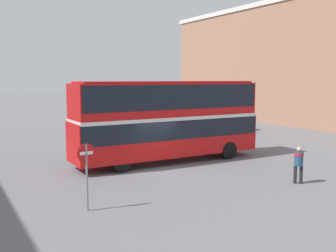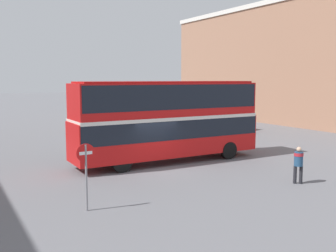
{
  "view_description": "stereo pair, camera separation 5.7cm",
  "coord_description": "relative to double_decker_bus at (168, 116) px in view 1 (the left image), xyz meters",
  "views": [
    {
      "loc": [
        -9.84,
        -18.17,
        4.84
      ],
      "look_at": [
        1.42,
        1.38,
        2.11
      ],
      "focal_mm": 42.0,
      "sensor_mm": 36.0,
      "label": 1
    },
    {
      "loc": [
        -9.79,
        -18.2,
        4.84
      ],
      "look_at": [
        1.42,
        1.38,
        2.11
      ],
      "focal_mm": 42.0,
      "sensor_mm": 36.0,
      "label": 2
    }
  ],
  "objects": [
    {
      "name": "parked_car_side_street",
      "position": [
        11.95,
        8.74,
        -1.95
      ],
      "size": [
        4.8,
        2.7,
        1.47
      ],
      "rotation": [
        0.0,
        0.0,
        3.35
      ],
      "color": "maroon",
      "rests_on": "ground_plane"
    },
    {
      "name": "pedestrian_foreground",
      "position": [
        2.83,
        -7.16,
        -1.63
      ],
      "size": [
        0.6,
        0.6,
        1.72
      ],
      "rotation": [
        0.0,
        0.0,
        3.99
      ],
      "color": "#232328",
      "rests_on": "ground_plane"
    },
    {
      "name": "building_row_right",
      "position": [
        23.42,
        10.26,
        3.86
      ],
      "size": [
        9.08,
        38.48,
        13.08
      ],
      "color": "#9E7056",
      "rests_on": "ground_plane"
    },
    {
      "name": "double_decker_bus",
      "position": [
        0.0,
        0.0,
        0.0
      ],
      "size": [
        11.26,
        2.54,
        4.69
      ],
      "rotation": [
        0.0,
        0.0,
        -0.0
      ],
      "color": "red",
      "rests_on": "ground_plane"
    },
    {
      "name": "no_entry_sign",
      "position": [
        -6.85,
        -5.95,
        -0.98
      ],
      "size": [
        0.69,
        0.08,
        2.51
      ],
      "color": "gray",
      "rests_on": "ground_plane"
    },
    {
      "name": "ground_plane",
      "position": [
        -1.43,
        -1.38,
        -2.69
      ],
      "size": [
        240.0,
        240.0,
        0.0
      ],
      "primitive_type": "plane",
      "color": "slate"
    },
    {
      "name": "parked_car_kerb_far",
      "position": [
        0.38,
        11.29,
        -1.94
      ],
      "size": [
        4.21,
        2.62,
        1.48
      ],
      "rotation": [
        0.0,
        0.0,
        3.36
      ],
      "color": "silver",
      "rests_on": "ground_plane"
    }
  ]
}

